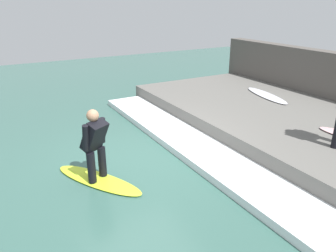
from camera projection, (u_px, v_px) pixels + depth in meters
name	position (u px, v px, depth m)	size (l,w,h in m)	color
ground_plane	(140.00, 161.00, 7.23)	(28.00, 28.00, 0.00)	#386056
concrete_ledge	(276.00, 119.00, 9.06)	(4.40, 9.04, 0.49)	#66635E
wave_foam_crest	(192.00, 145.00, 7.84)	(1.14, 8.59, 0.17)	white
surfboard_riding	(98.00, 180.00, 6.43)	(1.47, 2.08, 0.06)	#BFE02D
surfer_riding	(95.00, 142.00, 6.14)	(0.56, 0.58, 1.42)	black
surfboard_spare	(266.00, 95.00, 10.35)	(0.90, 2.11, 0.06)	silver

